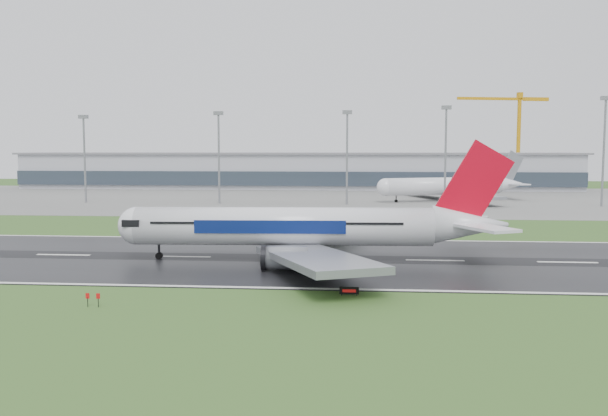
{
  "coord_description": "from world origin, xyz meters",
  "views": [
    {
      "loc": [
        28.14,
        -99.42,
        17.32
      ],
      "look_at": [
        18.5,
        12.0,
        7.0
      ],
      "focal_mm": 37.73,
      "sensor_mm": 36.0,
      "label": 1
    }
  ],
  "objects": [
    {
      "name": "runway",
      "position": [
        0.0,
        0.0,
        0.05
      ],
      "size": [
        400.0,
        45.0,
        0.1
      ],
      "primitive_type": "cube",
      "color": "black",
      "rests_on": "ground"
    },
    {
      "name": "floodmast_2",
      "position": [
        -16.17,
        100.0,
        14.01
      ],
      "size": [
        0.64,
        0.64,
        28.02
      ],
      "primitive_type": "cylinder",
      "color": "gray",
      "rests_on": "ground"
    },
    {
      "name": "parked_airliner",
      "position": [
        58.3,
        116.53,
        8.16
      ],
      "size": [
        70.21,
        68.08,
        16.16
      ],
      "primitive_type": null,
      "rotation": [
        0.0,
        0.0,
        0.38
      ],
      "color": "white",
      "rests_on": "apron"
    },
    {
      "name": "floodmast_3",
      "position": [
        24.32,
        100.0,
        14.06
      ],
      "size": [
        0.64,
        0.64,
        28.12
      ],
      "primitive_type": "cylinder",
      "color": "gray",
      "rests_on": "ground"
    },
    {
      "name": "ground",
      "position": [
        0.0,
        0.0,
        0.0
      ],
      "size": [
        520.0,
        520.0,
        0.0
      ],
      "primitive_type": "plane",
      "color": "#2E521E",
      "rests_on": "ground"
    },
    {
      "name": "floodmast_1",
      "position": [
        -60.19,
        100.0,
        13.54
      ],
      "size": [
        0.64,
        0.64,
        27.08
      ],
      "primitive_type": "cylinder",
      "color": "gray",
      "rests_on": "ground"
    },
    {
      "name": "apron",
      "position": [
        0.0,
        125.0,
        0.04
      ],
      "size": [
        400.0,
        130.0,
        0.08
      ],
      "primitive_type": "cube",
      "color": "slate",
      "rests_on": "ground"
    },
    {
      "name": "runway_sign",
      "position": [
        27.06,
        -24.79,
        0.52
      ],
      "size": [
        2.31,
        0.47,
        1.04
      ],
      "primitive_type": null,
      "rotation": [
        0.0,
        0.0,
        0.09
      ],
      "color": "black",
      "rests_on": "ground"
    },
    {
      "name": "floodmast_4",
      "position": [
        54.5,
        100.0,
        14.7
      ],
      "size": [
        0.64,
        0.64,
        29.4
      ],
      "primitive_type": "cylinder",
      "color": "gray",
      "rests_on": "ground"
    },
    {
      "name": "floodmast_5",
      "position": [
        101.34,
        100.0,
        15.96
      ],
      "size": [
        0.64,
        0.64,
        31.92
      ],
      "primitive_type": "cylinder",
      "color": "gray",
      "rests_on": "ground"
    },
    {
      "name": "tower_crane",
      "position": [
        100.34,
        200.0,
        21.49
      ],
      "size": [
        42.84,
        12.15,
        42.99
      ],
      "primitive_type": null,
      "rotation": [
        0.0,
        0.0,
        0.23
      ],
      "color": "#C8870C",
      "rests_on": "ground"
    },
    {
      "name": "main_airliner",
      "position": [
        20.81,
        -1.33,
        9.02
      ],
      "size": [
        63.25,
        60.52,
        17.83
      ],
      "primitive_type": null,
      "rotation": [
        0.0,
        0.0,
        0.05
      ],
      "color": "silver",
      "rests_on": "runway"
    },
    {
      "name": "terminal",
      "position": [
        0.0,
        185.0,
        7.5
      ],
      "size": [
        240.0,
        36.0,
        15.0
      ],
      "primitive_type": "cube",
      "color": "#989AA3",
      "rests_on": "ground"
    }
  ]
}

